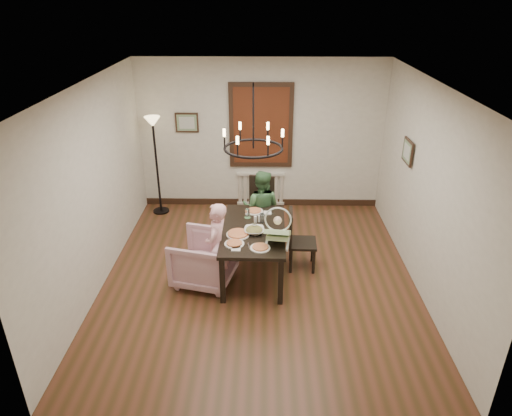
{
  "coord_description": "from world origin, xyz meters",
  "views": [
    {
      "loc": [
        0.06,
        -5.64,
        3.85
      ],
      "look_at": [
        -0.05,
        0.16,
        1.05
      ],
      "focal_mm": 32.0,
      "sensor_mm": 36.0,
      "label": 1
    }
  ],
  "objects_px": {
    "dining_table": "(254,234)",
    "seated_man": "(261,214)",
    "baby_bouncer": "(278,231)",
    "armchair": "(203,259)",
    "chair_far": "(260,207)",
    "elderly_woman": "(217,253)",
    "floor_lamp": "(157,167)",
    "chair_right": "(303,240)",
    "drinking_glass": "(255,228)"
  },
  "relations": [
    {
      "from": "elderly_woman",
      "to": "baby_bouncer",
      "type": "xyz_separation_m",
      "value": [
        0.84,
        -0.04,
        0.39
      ]
    },
    {
      "from": "elderly_woman",
      "to": "baby_bouncer",
      "type": "distance_m",
      "value": 0.92
    },
    {
      "from": "baby_bouncer",
      "to": "drinking_glass",
      "type": "distance_m",
      "value": 0.45
    },
    {
      "from": "floor_lamp",
      "to": "armchair",
      "type": "bearing_deg",
      "value": -64.09
    },
    {
      "from": "dining_table",
      "to": "chair_far",
      "type": "relative_size",
      "value": 1.61
    },
    {
      "from": "seated_man",
      "to": "floor_lamp",
      "type": "bearing_deg",
      "value": -19.21
    },
    {
      "from": "armchair",
      "to": "seated_man",
      "type": "xyz_separation_m",
      "value": [
        0.81,
        1.12,
        0.16
      ]
    },
    {
      "from": "armchair",
      "to": "drinking_glass",
      "type": "height_order",
      "value": "drinking_glass"
    },
    {
      "from": "elderly_woman",
      "to": "floor_lamp",
      "type": "height_order",
      "value": "floor_lamp"
    },
    {
      "from": "elderly_woman",
      "to": "baby_bouncer",
      "type": "height_order",
      "value": "baby_bouncer"
    },
    {
      "from": "dining_table",
      "to": "elderly_woman",
      "type": "height_order",
      "value": "elderly_woman"
    },
    {
      "from": "dining_table",
      "to": "seated_man",
      "type": "relative_size",
      "value": 1.5
    },
    {
      "from": "dining_table",
      "to": "chair_right",
      "type": "xyz_separation_m",
      "value": [
        0.73,
        0.17,
        -0.19
      ]
    },
    {
      "from": "elderly_woman",
      "to": "floor_lamp",
      "type": "xyz_separation_m",
      "value": [
        -1.31,
        2.37,
        0.37
      ]
    },
    {
      "from": "dining_table",
      "to": "floor_lamp",
      "type": "distance_m",
      "value": 2.74
    },
    {
      "from": "baby_bouncer",
      "to": "floor_lamp",
      "type": "xyz_separation_m",
      "value": [
        -2.15,
        2.42,
        -0.02
      ]
    },
    {
      "from": "chair_right",
      "to": "drinking_glass",
      "type": "relative_size",
      "value": 7.52
    },
    {
      "from": "chair_right",
      "to": "floor_lamp",
      "type": "relative_size",
      "value": 0.52
    },
    {
      "from": "baby_bouncer",
      "to": "chair_right",
      "type": "bearing_deg",
      "value": 61.5
    },
    {
      "from": "chair_far",
      "to": "floor_lamp",
      "type": "height_order",
      "value": "floor_lamp"
    },
    {
      "from": "chair_right",
      "to": "elderly_woman",
      "type": "bearing_deg",
      "value": 114.34
    },
    {
      "from": "chair_far",
      "to": "armchair",
      "type": "relative_size",
      "value": 1.22
    },
    {
      "from": "chair_right",
      "to": "dining_table",
      "type": "bearing_deg",
      "value": 105.28
    },
    {
      "from": "baby_bouncer",
      "to": "drinking_glass",
      "type": "height_order",
      "value": "baby_bouncer"
    },
    {
      "from": "dining_table",
      "to": "chair_right",
      "type": "height_order",
      "value": "chair_right"
    },
    {
      "from": "armchair",
      "to": "elderly_woman",
      "type": "height_order",
      "value": "elderly_woman"
    },
    {
      "from": "floor_lamp",
      "to": "seated_man",
      "type": "bearing_deg",
      "value": -30.97
    },
    {
      "from": "chair_far",
      "to": "floor_lamp",
      "type": "bearing_deg",
      "value": 167.03
    },
    {
      "from": "armchair",
      "to": "baby_bouncer",
      "type": "height_order",
      "value": "baby_bouncer"
    },
    {
      "from": "armchair",
      "to": "baby_bouncer",
      "type": "relative_size",
      "value": 1.54
    },
    {
      "from": "chair_right",
      "to": "drinking_glass",
      "type": "xyz_separation_m",
      "value": [
        -0.71,
        -0.26,
        0.34
      ]
    },
    {
      "from": "chair_far",
      "to": "baby_bouncer",
      "type": "relative_size",
      "value": 1.87
    },
    {
      "from": "chair_right",
      "to": "baby_bouncer",
      "type": "xyz_separation_m",
      "value": [
        -0.39,
        -0.55,
        0.45
      ]
    },
    {
      "from": "chair_right",
      "to": "chair_far",
      "type": "bearing_deg",
      "value": 33.77
    },
    {
      "from": "seated_man",
      "to": "armchair",
      "type": "bearing_deg",
      "value": 65.72
    },
    {
      "from": "chair_far",
      "to": "drinking_glass",
      "type": "xyz_separation_m",
      "value": [
        -0.06,
        -1.31,
        0.31
      ]
    },
    {
      "from": "armchair",
      "to": "seated_man",
      "type": "distance_m",
      "value": 1.39
    },
    {
      "from": "dining_table",
      "to": "drinking_glass",
      "type": "bearing_deg",
      "value": -78.76
    },
    {
      "from": "elderly_woman",
      "to": "floor_lamp",
      "type": "distance_m",
      "value": 2.74
    },
    {
      "from": "drinking_glass",
      "to": "chair_right",
      "type": "bearing_deg",
      "value": 19.82
    },
    {
      "from": "seated_man",
      "to": "floor_lamp",
      "type": "relative_size",
      "value": 0.59
    },
    {
      "from": "chair_far",
      "to": "baby_bouncer",
      "type": "height_order",
      "value": "baby_bouncer"
    },
    {
      "from": "chair_right",
      "to": "elderly_woman",
      "type": "distance_m",
      "value": 1.33
    },
    {
      "from": "seated_man",
      "to": "baby_bouncer",
      "type": "bearing_deg",
      "value": 112.22
    },
    {
      "from": "dining_table",
      "to": "seated_man",
      "type": "height_order",
      "value": "seated_man"
    },
    {
      "from": "baby_bouncer",
      "to": "armchair",
      "type": "bearing_deg",
      "value": 179.21
    },
    {
      "from": "elderly_woman",
      "to": "drinking_glass",
      "type": "height_order",
      "value": "elderly_woman"
    },
    {
      "from": "elderly_woman",
      "to": "baby_bouncer",
      "type": "relative_size",
      "value": 2.01
    },
    {
      "from": "chair_far",
      "to": "seated_man",
      "type": "distance_m",
      "value": 0.34
    },
    {
      "from": "baby_bouncer",
      "to": "seated_man",
      "type": "bearing_deg",
      "value": 107.54
    }
  ]
}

